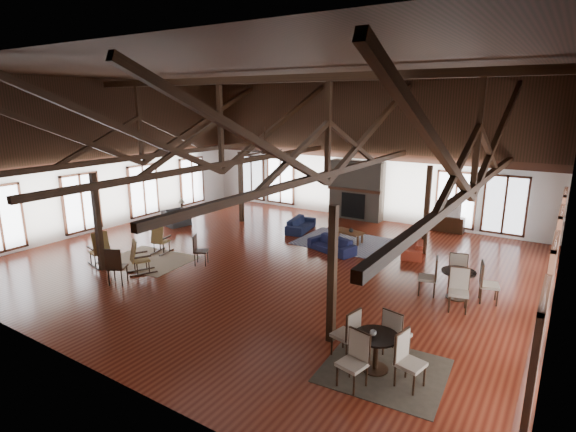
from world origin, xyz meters
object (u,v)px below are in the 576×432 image
Objects in this scene: sofa_navy_front at (332,245)px; cafe_table_near at (376,346)px; sofa_orange at (413,247)px; sofa_navy_left at (301,224)px; tv_console at (448,224)px; cafe_table_far at (458,279)px; armchair at (176,218)px; coffee_table at (348,232)px.

cafe_table_near is (4.01, -5.94, 0.26)m from sofa_navy_front.
sofa_navy_front is 2.78m from sofa_orange.
tv_console reaches higher than sofa_navy_left.
cafe_table_near is at bearing -97.53° from cafe_table_far.
cafe_table_far is at bearing -126.43° from sofa_navy_left.
sofa_orange is 0.84× the size of cafe_table_far.
armchair reaches higher than sofa_navy_left.
sofa_navy_front is at bearing -77.04° from sofa_orange.
armchair is 0.49× the size of cafe_table_far.
sofa_navy_front is 0.85× the size of cafe_table_far.
sofa_orange is at bearing 13.15° from coffee_table.
cafe_table_far reaches higher than sofa_navy_left.
tv_console reaches higher than sofa_navy_front.
sofa_navy_left reaches higher than sofa_orange.
cafe_table_near reaches higher than armchair.
sofa_navy_front is 1.29m from coffee_table.
sofa_navy_left is at bearing -177.57° from coffee_table.
cafe_table_far is (4.56, -2.93, 0.15)m from coffee_table.
cafe_table_far is at bearing -74.50° from tv_console.
cafe_table_far is (6.86, -3.34, 0.27)m from sofa_navy_left.
armchair reaches higher than tv_console.
coffee_table is 8.26m from cafe_table_near.
cafe_table_near reaches higher than coffee_table.
cafe_table_far is at bearing 82.47° from cafe_table_near.
armchair is at bearing 174.07° from cafe_table_far.
sofa_navy_left is 9.91m from cafe_table_near.
sofa_orange is 3.55m from tv_console.
sofa_navy_front is at bearing -137.22° from sofa_navy_left.
sofa_navy_front is at bearing 124.00° from cafe_table_near.
sofa_navy_front is 5.58m from tv_console.
cafe_table_near is 10.86m from tv_console.
cafe_table_near is (3.99, -7.23, 0.13)m from coffee_table.
sofa_orange is 1.73× the size of armchair.
cafe_table_near is (6.29, -7.65, 0.26)m from sofa_navy_left.
cafe_table_far is at bearing -2.07° from sofa_navy_front.
sofa_navy_front is 0.87× the size of cafe_table_near.
coffee_table is at bearing 106.74° from sofa_navy_front.
armchair is at bearing 153.70° from cafe_table_near.
cafe_table_far is 6.73m from tv_console.
tv_console is (2.78, 4.84, 0.05)m from sofa_navy_front.
tv_console is (-1.80, 6.48, -0.22)m from cafe_table_far.
sofa_orange is 1.40× the size of tv_console.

